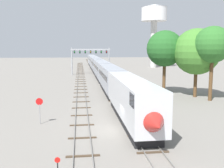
{
  "coord_description": "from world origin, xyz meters",
  "views": [
    {
      "loc": [
        -3.61,
        -24.73,
        8.22
      ],
      "look_at": [
        1.0,
        12.0,
        3.0
      ],
      "focal_mm": 41.2,
      "sensor_mm": 36.0,
      "label": 1
    }
  ],
  "objects": [
    {
      "name": "water_tower",
      "position": [
        27.12,
        80.71,
        20.61
      ],
      "size": [
        10.63,
        10.63,
        25.88
      ],
      "color": "beige",
      "rests_on": "ground"
    },
    {
      "name": "trackside_tree_right",
      "position": [
        11.1,
        18.73,
        8.06
      ],
      "size": [
        6.29,
        6.29,
        11.25
      ],
      "color": "brown",
      "rests_on": "ground"
    },
    {
      "name": "track_near",
      "position": [
        -3.5,
        40.0,
        0.07
      ],
      "size": [
        2.6,
        160.0,
        0.16
      ],
      "color": "slate",
      "rests_on": "ground"
    },
    {
      "name": "trackside_tree_mid",
      "position": [
        15.59,
        15.87,
        7.59
      ],
      "size": [
        7.64,
        7.64,
        11.42
      ],
      "color": "brown",
      "rests_on": "ground"
    },
    {
      "name": "track_main",
      "position": [
        2.0,
        60.0,
        0.07
      ],
      "size": [
        2.6,
        200.0,
        0.16
      ],
      "color": "slate",
      "rests_on": "ground"
    },
    {
      "name": "signal_gantry",
      "position": [
        -0.25,
        54.94,
        6.13
      ],
      "size": [
        12.1,
        0.49,
        8.29
      ],
      "color": "#999BA0",
      "rests_on": "ground"
    },
    {
      "name": "trackside_tree_left",
      "position": [
        16.59,
        12.67,
        8.66
      ],
      "size": [
        5.62,
        5.62,
        11.53
      ],
      "color": "brown",
      "rests_on": "ground"
    },
    {
      "name": "passenger_train",
      "position": [
        2.0,
        51.89,
        2.61
      ],
      "size": [
        3.04,
        116.55,
        4.8
      ],
      "color": "silver",
      "rests_on": "ground"
    },
    {
      "name": "ground_plane",
      "position": [
        0.0,
        0.0,
        0.0
      ],
      "size": [
        400.0,
        400.0,
        0.0
      ],
      "primitive_type": "plane",
      "color": "gray"
    },
    {
      "name": "stop_sign",
      "position": [
        -8.0,
        3.09,
        1.87
      ],
      "size": [
        0.76,
        0.08,
        2.88
      ],
      "color": "gray",
      "rests_on": "ground"
    }
  ]
}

